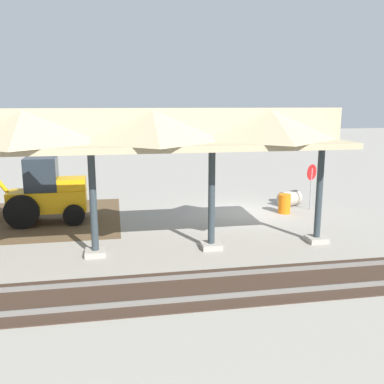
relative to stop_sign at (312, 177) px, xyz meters
name	(u,v)px	position (x,y,z in m)	size (l,w,h in m)	color
ground_plane	(246,212)	(3.21, -0.05, -1.59)	(120.00, 120.00, 0.00)	gray
dirt_work_zone	(15,220)	(13.61, -0.58, -1.58)	(9.12, 7.00, 0.01)	brown
rail_tracks	(326,278)	(3.21, 7.86, -1.56)	(60.00, 2.58, 0.15)	slate
stop_sign	(312,177)	(0.00, 0.00, 0.00)	(0.66, 0.43, 2.21)	gray
backhoe	(44,194)	(12.20, 0.09, -0.32)	(5.12, 1.75, 2.82)	orange
concrete_pipe	(289,199)	(0.70, -0.86, -1.20)	(1.25, 1.13, 0.77)	#9E9384
traffic_barrel	(284,204)	(1.48, 0.40, -1.14)	(0.56, 0.56, 0.90)	orange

